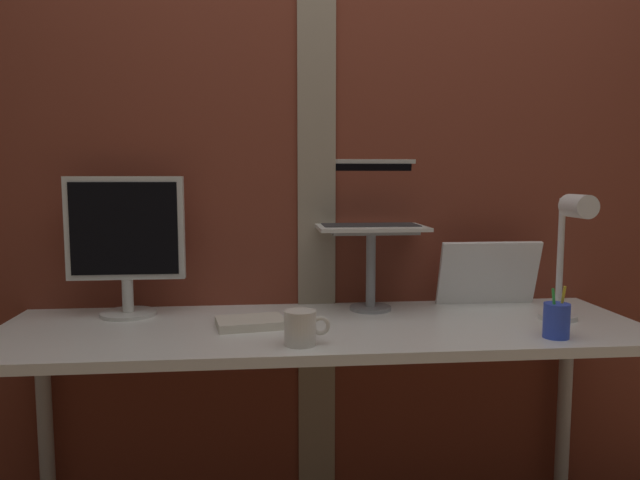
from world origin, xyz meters
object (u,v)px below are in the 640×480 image
(pen_cup, at_px, (557,320))
(coffee_mug, at_px, (301,328))
(monitor, at_px, (126,236))
(whiteboard_panel, at_px, (488,273))
(laptop, at_px, (368,209))
(desk_lamp, at_px, (570,243))

(pen_cup, xyz_separation_m, coffee_mug, (-0.72, 0.00, -0.00))
(monitor, bearing_deg, whiteboard_panel, 1.65)
(laptop, xyz_separation_m, whiteboard_panel, (0.42, -0.03, -0.23))
(whiteboard_panel, xyz_separation_m, pen_cup, (0.03, -0.43, -0.06))
(coffee_mug, bearing_deg, whiteboard_panel, 31.98)
(laptop, height_order, desk_lamp, laptop)
(monitor, xyz_separation_m, whiteboard_panel, (1.23, 0.04, -0.15))
(whiteboard_panel, xyz_separation_m, coffee_mug, (-0.69, -0.43, -0.07))
(laptop, xyz_separation_m, pen_cup, (0.46, -0.46, -0.29))
(monitor, xyz_separation_m, desk_lamp, (1.37, -0.24, -0.01))
(pen_cup, bearing_deg, desk_lamp, 53.98)
(laptop, bearing_deg, monitor, -175.04)
(desk_lamp, relative_size, pen_cup, 2.70)
(pen_cup, height_order, coffee_mug, pen_cup)
(whiteboard_panel, relative_size, pen_cup, 2.40)
(desk_lamp, xyz_separation_m, pen_cup, (-0.11, -0.15, -0.20))
(pen_cup, bearing_deg, monitor, 162.61)
(whiteboard_panel, bearing_deg, coffee_mug, -148.02)
(monitor, distance_m, desk_lamp, 1.39)
(laptop, bearing_deg, whiteboard_panel, -4.61)
(whiteboard_panel, distance_m, pen_cup, 0.43)
(whiteboard_panel, bearing_deg, laptop, 175.39)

